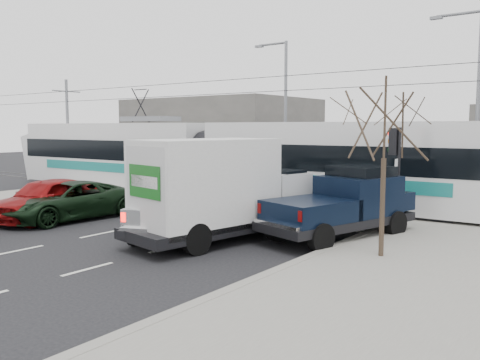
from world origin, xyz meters
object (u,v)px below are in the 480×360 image
Objects in this scene: silver_pickup at (188,203)px; bare_tree at (385,126)px; traffic_signal at (395,156)px; green_car at (68,201)px; street_lamp_near at (474,97)px; tram at (212,158)px; navy_pickup at (346,203)px; street_lamp_far at (283,105)px; red_car at (46,199)px; box_truck at (220,191)px.

bare_tree is at bearing -18.10° from silver_pickup.
traffic_signal is 0.65× the size of green_car.
traffic_signal is at bearing -96.41° from street_lamp_near.
bare_tree is 0.17× the size of tram.
silver_pickup is 1.03× the size of navy_pickup.
street_lamp_far reaches higher than traffic_signal.
tram is 4.65× the size of silver_pickup.
navy_pickup is 1.10× the size of green_car.
silver_pickup is at bearing 1.09° from red_car.
navy_pickup is (-2.12, 2.16, -2.60)m from bare_tree.
red_car reaches higher than green_car.
street_lamp_near is at bearing 83.59° from traffic_signal.
green_car is (-0.47, -8.49, -1.33)m from tram.
box_truck is at bearing -112.28° from street_lamp_near.
traffic_signal reaches higher than box_truck.
silver_pickup is 1.24× the size of red_car.
bare_tree is 0.80× the size of silver_pickup.
box_truck is 8.24m from red_car.
bare_tree is 0.82× the size of navy_pickup.
box_truck is at bearing -122.10° from navy_pickup.
street_lamp_far is 16.13m from red_car.
red_car is (-12.25, -5.97, -1.88)m from traffic_signal.
silver_pickup is at bearing 12.50° from green_car.
silver_pickup is at bearing -176.20° from bare_tree.
box_truck is (6.50, -14.20, -3.45)m from street_lamp_far.
navy_pickup is 11.12m from green_car.
bare_tree is 17.97m from street_lamp_far.
traffic_signal is 6.36m from box_truck.
bare_tree is 13.84m from red_car.
silver_pickup is 6.63m from red_car.
street_lamp_far is 15.99m from box_truck.
red_car is (-13.38, -1.97, -2.94)m from bare_tree.
bare_tree is at bearing -48.88° from street_lamp_far.
traffic_signal is 0.58× the size of silver_pickup.
traffic_signal is 13.76m from red_car.
street_lamp_near reaches higher than tram.
street_lamp_far is at bearing 170.13° from street_lamp_near.
silver_pickup is (-6.64, -11.96, -4.04)m from street_lamp_near.
tram is at bearing 164.68° from traffic_signal.
green_car is at bearing -133.55° from street_lamp_near.
navy_pickup is at bearing -118.43° from traffic_signal.
box_truck reaches higher than green_car.
box_truck is (6.87, -7.71, -0.44)m from tram.
bare_tree is at bearing -32.33° from tram.
silver_pickup is 5.47m from navy_pickup.
street_lamp_near is at bearing 91.42° from bare_tree.
box_truck is at bearing -131.51° from traffic_signal.
navy_pickup is at bearing -49.56° from street_lamp_far.
traffic_signal is at bearing -17.64° from tram.
street_lamp_near is at bearing 94.65° from navy_pickup.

